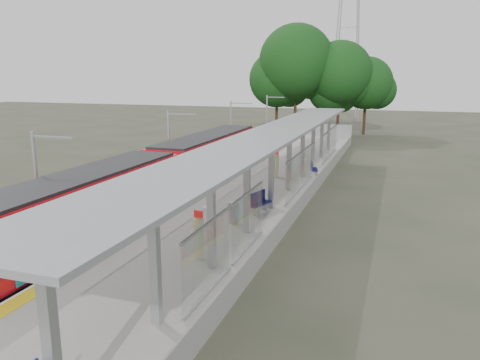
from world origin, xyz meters
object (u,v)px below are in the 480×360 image
train (160,178)px  info_pillar_far (276,166)px  litter_bin (234,213)px  bench_mid (258,202)px  info_pillar_near (199,238)px  bench_far (313,168)px

train → info_pillar_far: 8.45m
litter_bin → info_pillar_far: bearing=93.7°
train → info_pillar_far: (4.91, 6.87, -0.28)m
bench_mid → info_pillar_near: size_ratio=0.88×
train → bench_mid: size_ratio=17.21×
bench_mid → info_pillar_far: bearing=114.6°
litter_bin → bench_far: bearing=82.4°
litter_bin → bench_mid: bearing=73.9°
bench_mid → train: bearing=-176.0°
bench_mid → bench_far: size_ratio=1.14×
bench_far → info_pillar_far: (-2.21, -1.48, 0.29)m
train → litter_bin: (5.56, -3.31, -0.55)m
bench_mid → bench_far: (0.98, 9.66, -0.07)m
info_pillar_near → litter_bin: size_ratio=1.83×
info_pillar_near → litter_bin: 4.33m
bench_mid → info_pillar_far: info_pillar_far is taller
train → bench_far: 10.99m
info_pillar_near → train: bearing=135.6°
bench_far → info_pillar_far: size_ratio=0.79×
train → litter_bin: size_ratio=27.56×
info_pillar_near → info_pillar_far: info_pillar_near is taller
bench_far → litter_bin: (-1.56, -11.66, 0.01)m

